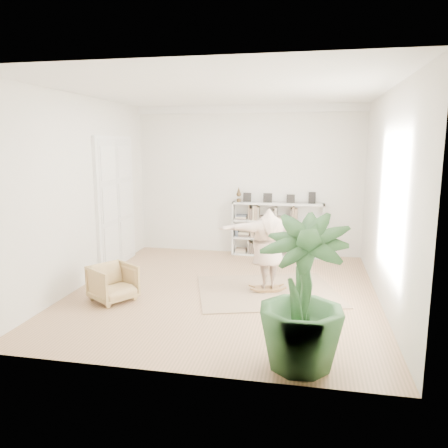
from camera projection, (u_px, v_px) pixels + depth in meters
name	position (u px, v px, depth m)	size (l,w,h in m)	color
floor	(225.00, 291.00, 8.12)	(6.00, 6.00, 0.00)	#92704B
room_shell	(249.00, 109.00, 10.31)	(6.00, 6.00, 6.00)	silver
doors	(116.00, 203.00, 9.63)	(0.09, 1.78, 2.92)	white
bookshelf	(277.00, 230.00, 10.58)	(2.20, 0.35, 1.64)	silver
armchair	(113.00, 283.00, 7.58)	(0.68, 0.70, 0.64)	tan
rug	(267.00, 291.00, 8.08)	(2.50, 2.00, 0.02)	tan
rocker_board	(267.00, 288.00, 8.07)	(0.52, 0.40, 0.10)	#9C6F3E
person	(268.00, 247.00, 7.93)	(1.81, 0.49, 1.47)	#C5A794
houseplant	(302.00, 293.00, 5.21)	(1.05, 1.05, 1.88)	#2C562B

